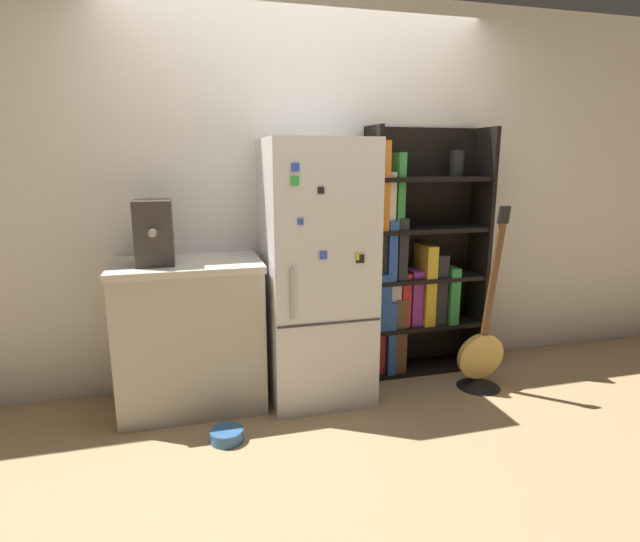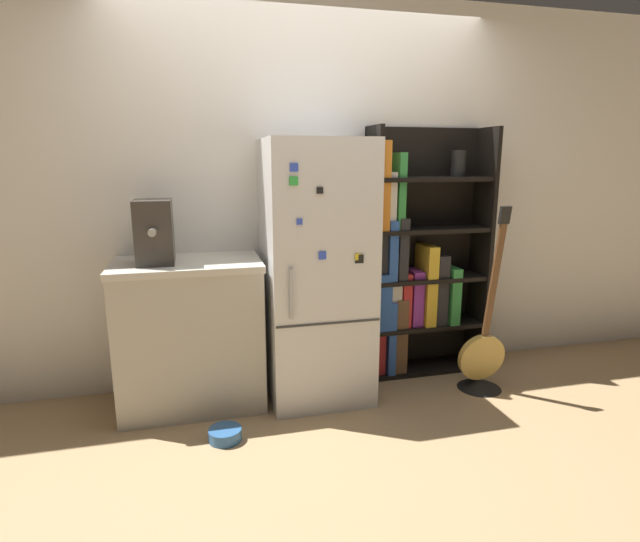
{
  "view_description": "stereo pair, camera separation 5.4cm",
  "coord_description": "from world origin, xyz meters",
  "px_view_note": "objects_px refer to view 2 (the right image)",
  "views": [
    {
      "loc": [
        -0.79,
        -2.9,
        1.54
      ],
      "look_at": [
        0.03,
        0.15,
        0.83
      ],
      "focal_mm": 28.0,
      "sensor_mm": 36.0,
      "label": 1
    },
    {
      "loc": [
        -0.74,
        -2.91,
        1.54
      ],
      "look_at": [
        0.03,
        0.15,
        0.83
      ],
      "focal_mm": 28.0,
      "sensor_mm": 36.0,
      "label": 2
    }
  ],
  "objects_px": {
    "bookshelf": "(413,269)",
    "guitar": "(481,364)",
    "espresso_machine": "(154,232)",
    "refrigerator": "(316,272)",
    "pet_bowl": "(225,434)"
  },
  "relations": [
    {
      "from": "refrigerator",
      "to": "guitar",
      "type": "bearing_deg",
      "value": -11.78
    },
    {
      "from": "refrigerator",
      "to": "bookshelf",
      "type": "height_order",
      "value": "bookshelf"
    },
    {
      "from": "guitar",
      "to": "espresso_machine",
      "type": "bearing_deg",
      "value": 173.48
    },
    {
      "from": "bookshelf",
      "to": "pet_bowl",
      "type": "bearing_deg",
      "value": -154.98
    },
    {
      "from": "refrigerator",
      "to": "bookshelf",
      "type": "relative_size",
      "value": 0.95
    },
    {
      "from": "espresso_machine",
      "to": "guitar",
      "type": "distance_m",
      "value": 2.29
    },
    {
      "from": "refrigerator",
      "to": "pet_bowl",
      "type": "xyz_separation_m",
      "value": [
        -0.64,
        -0.46,
        -0.79
      ]
    },
    {
      "from": "espresso_machine",
      "to": "pet_bowl",
      "type": "distance_m",
      "value": 1.23
    },
    {
      "from": "guitar",
      "to": "pet_bowl",
      "type": "bearing_deg",
      "value": -172.45
    },
    {
      "from": "bookshelf",
      "to": "espresso_machine",
      "type": "height_order",
      "value": "bookshelf"
    },
    {
      "from": "refrigerator",
      "to": "bookshelf",
      "type": "bearing_deg",
      "value": 14.28
    },
    {
      "from": "espresso_machine",
      "to": "guitar",
      "type": "xyz_separation_m",
      "value": [
        2.08,
        -0.24,
        -0.95
      ]
    },
    {
      "from": "bookshelf",
      "to": "guitar",
      "type": "height_order",
      "value": "bookshelf"
    },
    {
      "from": "espresso_machine",
      "to": "pet_bowl",
      "type": "relative_size",
      "value": 2.0
    },
    {
      "from": "refrigerator",
      "to": "espresso_machine",
      "type": "distance_m",
      "value": 1.02
    }
  ]
}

